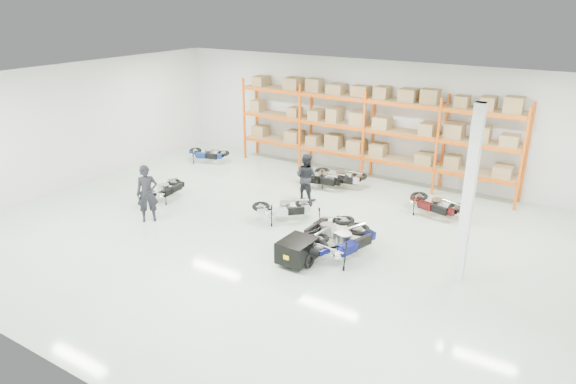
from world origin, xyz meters
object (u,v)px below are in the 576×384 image
Objects in this scene: moto_blue_centre at (345,237)px; moto_silver_left at (284,205)px; trailer at (297,250)px; moto_back_a at (207,151)px; moto_back_d at (435,201)px; moto_black_far_left at (165,186)px; person_left at (147,194)px; moto_back_b at (339,173)px; moto_touring_right at (326,225)px; person_back at (306,177)px; moto_back_c at (321,175)px.

moto_silver_left is (-2.76, 1.25, -0.09)m from moto_blue_centre.
moto_back_a reaches higher than trailer.
moto_silver_left is 2.96m from trailer.
moto_back_d is at bearing 70.26° from trailer.
moto_blue_centre reaches higher than moto_black_far_left.
moto_back_a is 0.95× the size of moto_back_d.
moto_black_far_left is 0.85× the size of person_left.
moto_back_b reaches higher than moto_back_a.
moto_back_b is at bearing 114.61° from moto_touring_right.
moto_black_far_left is (-7.27, 0.55, -0.13)m from moto_blue_centre.
person_back reaches higher than moto_back_b.
trailer is 0.97× the size of moto_back_c.
person_back reaches higher than moto_touring_right.
moto_back_a is 0.93× the size of moto_back_c.
moto_back_c is 6.41m from person_left.
person_back is at bearing 116.83° from moto_back_d.
person_left is (-3.21, -5.53, 0.39)m from moto_back_c.
moto_back_d is at bearing -89.14° from moto_blue_centre.
moto_back_c is 1.03× the size of person_back.
moto_blue_centre is 1.05m from moto_touring_right.
moto_back_a is (-1.58, 4.10, 0.01)m from moto_black_far_left.
moto_silver_left is 3.21m from moto_back_c.
trailer is 1.04× the size of moto_back_a.
person_left is at bearing -170.33° from moto_back_a.
moto_back_b is at bearing 109.00° from trailer.
moto_black_far_left is 4.97m from person_back.
moto_back_d is at bearing 61.91° from moto_touring_right.
moto_black_far_left is at bearing 124.23° from moto_back_b.
moto_back_b reaches higher than moto_back_c.
moto_touring_right is (-0.88, 0.56, -0.06)m from moto_blue_centre.
moto_touring_right is 1.06× the size of trailer.
moto_silver_left is at bearing 162.25° from moto_touring_right.
moto_silver_left is 1.97m from person_back.
moto_back_c is at bearing 122.61° from moto_touring_right.
moto_back_b is at bearing -44.37° from moto_blue_centre.
moto_back_c is (4.13, 3.90, 0.05)m from moto_black_far_left.
moto_back_b is at bearing -138.58° from moto_black_far_left.
moto_back_a is 0.92× the size of moto_back_b.
person_back is at bearing -28.79° from moto_blue_centre.
moto_black_far_left is 4.39m from moto_back_a.
moto_back_b is 7.06m from person_left.
moto_back_c is at bearing 13.80° from person_left.
moto_touring_right is at bearing 178.06° from moto_black_far_left.
moto_back_c is (-0.48, -0.48, -0.01)m from moto_back_b.
moto_blue_centre is 6.46m from person_left.
moto_black_far_left reaches higher than trailer.
moto_touring_right reaches higher than moto_back_c.
person_left reaches higher than moto_blue_centre.
moto_back_c is 4.37m from moto_back_d.
moto_back_c reaches higher than trailer.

